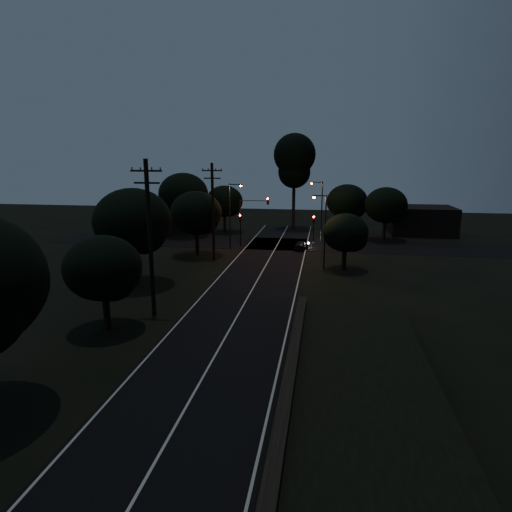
% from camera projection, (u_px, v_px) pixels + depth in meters
% --- Properties ---
extents(ground, '(160.00, 160.00, 0.00)m').
position_uv_depth(ground, '(151.00, 470.00, 15.53)').
color(ground, black).
extents(road_surface, '(60.00, 70.00, 0.03)m').
position_uv_depth(road_surface, '(267.00, 264.00, 45.45)').
color(road_surface, black).
rests_on(road_surface, ground).
extents(retaining_wall, '(6.93, 26.00, 1.60)m').
position_uv_depth(retaining_wall, '(363.00, 426.00, 17.07)').
color(retaining_wall, black).
rests_on(retaining_wall, ground).
extents(utility_pole_mid, '(2.20, 0.30, 11.00)m').
position_uv_depth(utility_pole_mid, '(150.00, 236.00, 29.58)').
color(utility_pole_mid, black).
rests_on(utility_pole_mid, ground).
extents(utility_pole_far, '(2.20, 0.30, 10.50)m').
position_uv_depth(utility_pole_far, '(213.00, 210.00, 45.99)').
color(utility_pole_far, black).
rests_on(utility_pole_far, ground).
extents(tree_left_b, '(4.94, 4.94, 6.28)m').
position_uv_depth(tree_left_b, '(105.00, 270.00, 27.27)').
color(tree_left_b, black).
rests_on(tree_left_b, ground).
extents(tree_left_c, '(6.76, 6.76, 8.53)m').
position_uv_depth(tree_left_c, '(135.00, 223.00, 36.90)').
color(tree_left_c, black).
rests_on(tree_left_c, ground).
extents(tree_left_d, '(5.83, 5.83, 7.40)m').
position_uv_depth(tree_left_d, '(198.00, 214.00, 48.31)').
color(tree_left_d, black).
rests_on(tree_left_d, ground).
extents(tree_far_nw, '(5.50, 5.50, 6.97)m').
position_uv_depth(tree_far_nw, '(226.00, 202.00, 63.85)').
color(tree_far_nw, black).
rests_on(tree_far_nw, ground).
extents(tree_far_w, '(7.02, 7.02, 8.95)m').
position_uv_depth(tree_far_w, '(185.00, 195.00, 60.44)').
color(tree_far_w, black).
rests_on(tree_far_w, ground).
extents(tree_far_ne, '(5.80, 5.80, 7.33)m').
position_uv_depth(tree_far_ne, '(348.00, 203.00, 60.99)').
color(tree_far_ne, black).
rests_on(tree_far_ne, ground).
extents(tree_far_e, '(5.66, 5.66, 7.18)m').
position_uv_depth(tree_far_e, '(387.00, 206.00, 57.35)').
color(tree_far_e, black).
rests_on(tree_far_e, ground).
extents(tree_right_a, '(4.49, 4.49, 5.71)m').
position_uv_depth(tree_right_a, '(347.00, 234.00, 42.18)').
color(tree_right_a, black).
rests_on(tree_right_a, ground).
extents(tall_pine, '(6.46, 6.46, 14.68)m').
position_uv_depth(tall_pine, '(294.00, 160.00, 65.86)').
color(tall_pine, black).
rests_on(tall_pine, ground).
extents(building_left, '(10.00, 8.00, 4.40)m').
position_uv_depth(building_left, '(160.00, 214.00, 68.14)').
color(building_left, black).
rests_on(building_left, ground).
extents(building_right, '(9.00, 7.00, 4.00)m').
position_uv_depth(building_right, '(421.00, 220.00, 62.93)').
color(building_right, black).
rests_on(building_right, ground).
extents(signal_left, '(0.28, 0.35, 4.10)m').
position_uv_depth(signal_left, '(240.00, 224.00, 54.05)').
color(signal_left, black).
rests_on(signal_left, ground).
extents(signal_right, '(0.28, 0.35, 4.10)m').
position_uv_depth(signal_right, '(314.00, 226.00, 52.62)').
color(signal_right, black).
rests_on(signal_right, ground).
extents(signal_mast, '(3.70, 0.35, 6.25)m').
position_uv_depth(signal_mast, '(253.00, 212.00, 53.45)').
color(signal_mast, black).
rests_on(signal_mast, ground).
extents(streetlight_a, '(1.66, 0.26, 8.00)m').
position_uv_depth(streetlight_a, '(231.00, 212.00, 51.84)').
color(streetlight_a, black).
rests_on(streetlight_a, ground).
extents(streetlight_b, '(1.66, 0.26, 8.00)m').
position_uv_depth(streetlight_b, '(320.00, 208.00, 55.96)').
color(streetlight_b, black).
rests_on(streetlight_b, ground).
extents(streetlight_c, '(1.46, 0.26, 7.50)m').
position_uv_depth(streetlight_c, '(323.00, 227.00, 42.48)').
color(streetlight_c, black).
rests_on(streetlight_c, ground).
extents(car, '(1.80, 3.33, 1.08)m').
position_uv_depth(car, '(301.00, 245.00, 52.43)').
color(car, black).
rests_on(car, ground).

